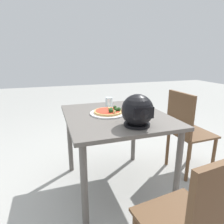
% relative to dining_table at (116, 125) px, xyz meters
% --- Properties ---
extents(ground_plane, '(14.00, 14.00, 0.00)m').
position_rel_dining_table_xyz_m(ground_plane, '(0.00, 0.00, -0.65)').
color(ground_plane, '#9E9E99').
extents(dining_table, '(0.88, 0.98, 0.75)m').
position_rel_dining_table_xyz_m(dining_table, '(0.00, 0.00, 0.00)').
color(dining_table, '#5B5651').
rests_on(dining_table, ground).
extents(pizza_plate, '(0.32, 0.32, 0.01)m').
position_rel_dining_table_xyz_m(pizza_plate, '(0.06, -0.04, 0.10)').
color(pizza_plate, white).
rests_on(pizza_plate, dining_table).
extents(pizza, '(0.25, 0.25, 0.05)m').
position_rel_dining_table_xyz_m(pizza, '(0.05, -0.03, 0.12)').
color(pizza, tan).
rests_on(pizza, pizza_plate).
extents(motorcycle_helmet, '(0.24, 0.24, 0.24)m').
position_rel_dining_table_xyz_m(motorcycle_helmet, '(-0.05, 0.32, 0.21)').
color(motorcycle_helmet, black).
rests_on(motorcycle_helmet, dining_table).
extents(drinking_glass, '(0.07, 0.07, 0.10)m').
position_rel_dining_table_xyz_m(drinking_glass, '(-0.01, -0.25, 0.15)').
color(drinking_glass, silver).
rests_on(drinking_glass, dining_table).
extents(chair_side, '(0.41, 0.41, 0.90)m').
position_rel_dining_table_xyz_m(chair_side, '(-0.80, -0.03, -0.14)').
color(chair_side, brown).
rests_on(chair_side, ground).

